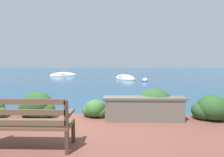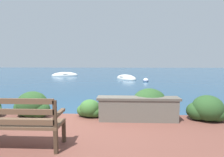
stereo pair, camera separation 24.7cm
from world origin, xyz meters
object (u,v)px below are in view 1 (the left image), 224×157
at_px(rowboat_mid, 63,75).
at_px(mooring_buoy, 145,81).
at_px(park_bench, 26,122).
at_px(rowboat_nearest, 125,78).

relative_size(rowboat_mid, mooring_buoy, 6.31).
relative_size(park_bench, rowboat_nearest, 0.55).
bearing_deg(mooring_buoy, rowboat_nearest, 130.41).
xyz_separation_m(park_bench, mooring_buoy, (4.03, 11.87, -0.63)).
height_order(park_bench, rowboat_nearest, park_bench).
distance_m(park_bench, rowboat_nearest, 13.96).
bearing_deg(rowboat_mid, mooring_buoy, 131.20).
relative_size(rowboat_nearest, mooring_buoy, 5.77).
distance_m(park_bench, mooring_buoy, 12.56).
xyz_separation_m(rowboat_nearest, mooring_buoy, (1.58, -1.86, 0.01)).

